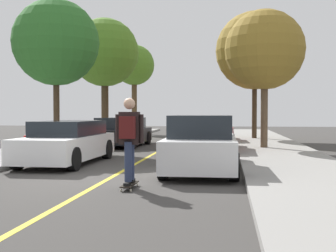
{
  "coord_description": "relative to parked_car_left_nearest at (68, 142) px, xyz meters",
  "views": [
    {
      "loc": [
        2.74,
        -9.66,
        1.54
      ],
      "look_at": [
        0.23,
        8.66,
        0.98
      ],
      "focal_mm": 46.71,
      "sensor_mm": 36.0,
      "label": 1
    }
  ],
  "objects": [
    {
      "name": "sidewalk_right",
      "position": [
        6.65,
        -3.0,
        -0.57
      ],
      "size": [
        2.94,
        56.0,
        0.14
      ],
      "primitive_type": "cube",
      "color": "gray",
      "rests_on": "ground"
    },
    {
      "name": "parked_car_left_nearest",
      "position": [
        0.0,
        0.0,
        0.0
      ],
      "size": [
        1.83,
        4.54,
        1.29
      ],
      "color": "white",
      "rests_on": "ground"
    },
    {
      "name": "parked_car_right_far",
      "position": [
        4.13,
        10.03,
        0.02
      ],
      "size": [
        1.96,
        4.42,
        1.38
      ],
      "color": "maroon",
      "rests_on": "ground"
    },
    {
      "name": "street_tree_left_far",
      "position": [
        -2.14,
        19.45,
        4.4
      ],
      "size": [
        3.02,
        3.02,
        6.49
      ],
      "color": "#4C3823",
      "rests_on": "sidewalk_left"
    },
    {
      "name": "skateboard",
      "position": [
        2.84,
        -4.05,
        -0.56
      ],
      "size": [
        0.23,
        0.84,
        0.1
      ],
      "color": "black",
      "rests_on": "ground"
    },
    {
      "name": "street_tree_left_nearest",
      "position": [
        -2.14,
        4.42,
        3.75
      ],
      "size": [
        3.51,
        3.51,
        6.02
      ],
      "color": "#3D2D1E",
      "rests_on": "sidewalk_left"
    },
    {
      "name": "parked_car_right_near",
      "position": [
        4.13,
        4.21,
        0.06
      ],
      "size": [
        1.94,
        4.55,
        1.4
      ],
      "color": "maroon",
      "rests_on": "ground"
    },
    {
      "name": "parked_car_right_nearest",
      "position": [
        4.13,
        -1.3,
        0.07
      ],
      "size": [
        1.89,
        4.42,
        1.47
      ],
      "color": "white",
      "rests_on": "ground"
    },
    {
      "name": "skateboarder",
      "position": [
        2.84,
        -4.08,
        0.44
      ],
      "size": [
        0.58,
        0.7,
        1.73
      ],
      "color": "black",
      "rests_on": "skateboard"
    },
    {
      "name": "parked_car_left_near",
      "position": [
        -0.0,
        6.79,
        0.01
      ],
      "size": [
        2.13,
        4.35,
        1.32
      ],
      "color": "black",
      "rests_on": "ground"
    },
    {
      "name": "street_tree_right_near",
      "position": [
        6.27,
        11.92,
        4.32
      ],
      "size": [
        4.29,
        4.29,
        6.98
      ],
      "color": "#3D2D1E",
      "rests_on": "sidewalk_right"
    },
    {
      "name": "street_tree_left_near",
      "position": [
        -2.14,
        11.54,
        4.3
      ],
      "size": [
        3.87,
        3.87,
        6.77
      ],
      "color": "#3D2D1E",
      "rests_on": "sidewalk_left"
    },
    {
      "name": "center_line",
      "position": [
        2.07,
        1.0,
        -0.64
      ],
      "size": [
        0.12,
        39.2,
        0.01
      ],
      "primitive_type": "cube",
      "color": "gold",
      "rests_on": "ground"
    },
    {
      "name": "ground",
      "position": [
        2.07,
        -3.0,
        -0.64
      ],
      "size": [
        80.0,
        80.0,
        0.0
      ],
      "primitive_type": "plane",
      "color": "#3D3A38"
    },
    {
      "name": "street_tree_right_nearest",
      "position": [
        6.27,
        5.36,
        3.42
      ],
      "size": [
        3.22,
        3.22,
        5.55
      ],
      "color": "brown",
      "rests_on": "sidewalk_right"
    },
    {
      "name": "fire_hydrant",
      "position": [
        -1.5,
        0.36,
        -0.16
      ],
      "size": [
        0.2,
        0.2,
        0.7
      ],
      "color": "#B2140F",
      "rests_on": "sidewalk_left"
    }
  ]
}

